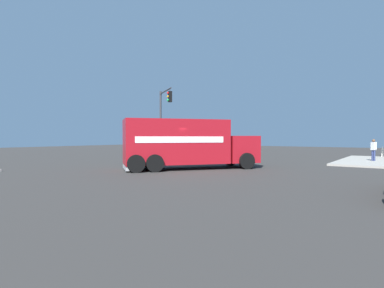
# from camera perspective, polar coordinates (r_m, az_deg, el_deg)

# --- Properties ---
(ground_plane) EXTENTS (100.00, 100.00, 0.00)m
(ground_plane) POSITION_cam_1_polar(r_m,az_deg,el_deg) (19.20, -2.42, -4.59)
(ground_plane) COLOR #33302D
(delivery_truck) EXTENTS (7.11, 8.09, 3.03)m
(delivery_truck) POSITION_cam_1_polar(r_m,az_deg,el_deg) (18.88, -1.05, 0.09)
(delivery_truck) COLOR #AD141E
(delivery_truck) RESTS_ON ground
(traffic_light_primary) EXTENTS (3.34, 2.45, 6.48)m
(traffic_light_primary) POSITION_cam_1_polar(r_m,az_deg,el_deg) (29.18, -5.38, 5.73)
(traffic_light_primary) COLOR #38383D
(traffic_light_primary) RESTS_ON ground
(pedestrian_near_corner) EXTENTS (0.44, 0.38, 1.67)m
(pedestrian_near_corner) POSITION_cam_1_polar(r_m,az_deg,el_deg) (27.31, 30.85, -0.73)
(pedestrian_near_corner) COLOR navy
(pedestrian_near_corner) RESTS_ON sidewalk_corner_near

